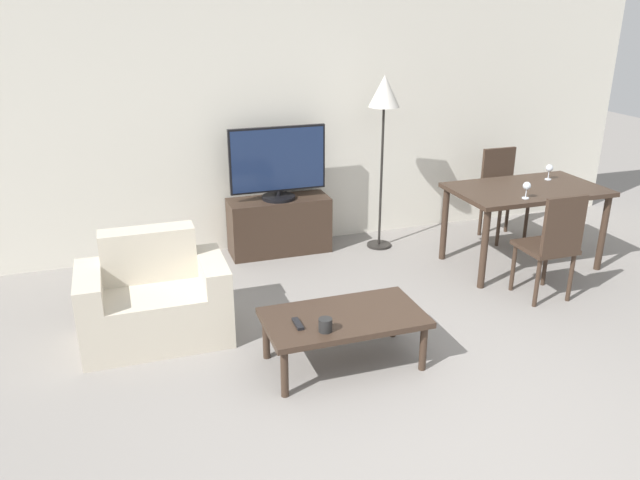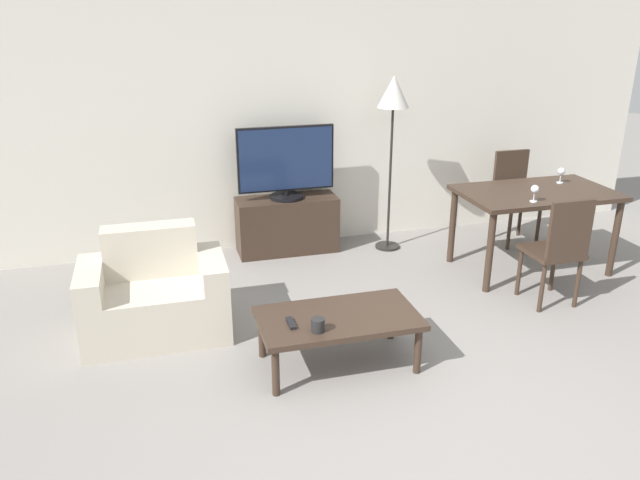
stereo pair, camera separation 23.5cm
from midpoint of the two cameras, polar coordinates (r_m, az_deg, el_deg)
The scene contains 14 objects.
ground_plane at distance 3.73m, azimuth 13.12°, elevation -18.07°, with size 18.00×18.00×0.00m, color gray.
wall_back at distance 6.11m, azimuth -0.79°, elevation 11.90°, with size 7.56×0.06×2.70m.
armchair at distance 4.71m, azimuth -13.50°, elevation -5.13°, with size 1.03×0.63×0.78m.
tv_stand at distance 6.10m, azimuth -1.93°, elevation 1.39°, with size 0.97×0.37×0.54m.
tv at distance 5.91m, azimuth -2.00°, elevation 7.04°, with size 0.92×0.32×0.69m.
coffee_table at distance 4.18m, azimuth 3.31°, elevation -7.44°, with size 1.07×0.58×0.37m.
dining_table at distance 5.92m, azimuth 20.19°, elevation 3.40°, with size 1.36×0.80×0.75m.
dining_chair_near at distance 5.30m, azimuth 22.19°, elevation -0.58°, with size 0.40×0.40×0.92m.
dining_chair_far at distance 6.65m, azimuth 18.28°, elevation 4.16°, with size 0.40×0.40×0.92m.
floor_lamp at distance 5.95m, azimuth 7.86°, elevation 12.33°, with size 0.29×0.29×1.69m.
remote_primary at distance 4.04m, azimuth -0.98°, elevation -7.63°, with size 0.04×0.15×0.02m.
cup_white_near at distance 3.95m, azimuth 1.52°, elevation -7.80°, with size 0.09×0.09×0.09m.
wine_glass_left at distance 5.53m, azimuth 20.21°, elevation 4.29°, with size 0.07×0.07×0.15m.
wine_glass_center at distance 6.20m, azimuth 22.22°, elevation 5.74°, with size 0.07×0.07×0.15m.
Camera 2 is at (-1.41, -2.53, 2.32)m, focal length 35.00 mm.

